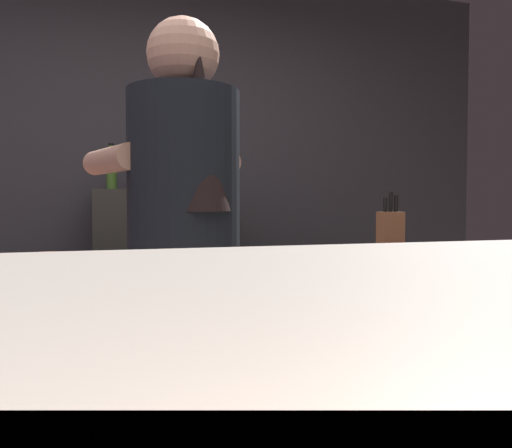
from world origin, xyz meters
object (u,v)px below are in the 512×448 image
(mixing_bowl, at_px, (45,263))
(knife_block, at_px, (390,233))
(bottle_olive_oil, at_px, (112,171))
(bottle_soy, at_px, (199,178))
(bottle_vinegar, at_px, (182,174))
(bottle_hot_sauce, at_px, (161,177))
(bartender, at_px, (185,252))
(chefs_knife, at_px, (239,262))

(mixing_bowl, bearing_deg, knife_block, 3.87)
(bottle_olive_oil, bearing_deg, bottle_soy, 11.06)
(bottle_soy, distance_m, bottle_vinegar, 0.20)
(bottle_soy, distance_m, bottle_hot_sauce, 0.27)
(knife_block, bearing_deg, bartender, -155.39)
(chefs_knife, xyz_separation_m, bottle_olive_oil, (-0.46, 1.17, 0.42))
(bottle_vinegar, distance_m, bottle_olive_oil, 0.42)
(knife_block, relative_size, bottle_olive_oil, 1.07)
(bottle_soy, bearing_deg, chefs_knife, -93.60)
(knife_block, xyz_separation_m, bottle_soy, (-0.64, 1.23, 0.29))
(bottle_olive_oil, bearing_deg, mixing_bowl, -101.50)
(chefs_knife, bearing_deg, bottle_soy, 91.02)
(knife_block, height_order, bottle_vinegar, bottle_vinegar)
(bartender, height_order, bottle_soy, bartender)
(bottle_soy, height_order, bottle_hot_sauce, bottle_hot_sauce)
(bottle_olive_oil, height_order, bottle_hot_sauce, bottle_olive_oil)
(bottle_vinegar, bearing_deg, bottle_soy, 47.87)
(mixing_bowl, height_order, bottle_soy, bottle_soy)
(bartender, relative_size, bottle_hot_sauce, 8.13)
(knife_block, distance_m, bottle_soy, 1.42)
(bottle_soy, bearing_deg, bottle_hot_sauce, -160.00)
(mixing_bowl, height_order, chefs_knife, mixing_bowl)
(chefs_knife, height_order, bottle_hot_sauce, bottle_hot_sauce)
(bottle_hot_sauce, bearing_deg, mixing_bowl, -113.63)
(bartender, bearing_deg, bottle_hot_sauce, -22.10)
(mixing_bowl, relative_size, bottle_vinegar, 0.88)
(mixing_bowl, xyz_separation_m, bottle_soy, (0.79, 1.33, 0.37))
(knife_block, xyz_separation_m, mixing_bowl, (-1.43, -0.10, -0.08))
(bartender, relative_size, bottle_soy, 8.21)
(knife_block, bearing_deg, bottle_soy, 117.45)
(bottle_soy, bearing_deg, knife_block, -62.55)
(bottle_olive_oil, bearing_deg, bottle_vinegar, -5.23)
(chefs_knife, height_order, bottle_soy, bottle_soy)
(mixing_bowl, distance_m, bottle_olive_oil, 1.31)
(mixing_bowl, height_order, bottle_vinegar, bottle_vinegar)
(mixing_bowl, xyz_separation_m, bottle_vinegar, (0.66, 1.18, 0.39))
(bartender, distance_m, knife_block, 1.10)
(bartender, bearing_deg, chefs_knife, -52.72)
(mixing_bowl, distance_m, bottle_soy, 1.59)
(chefs_knife, bearing_deg, mixing_bowl, -171.70)
(bartender, distance_m, chefs_knife, 0.50)
(mixing_bowl, relative_size, bottle_olive_oil, 0.81)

